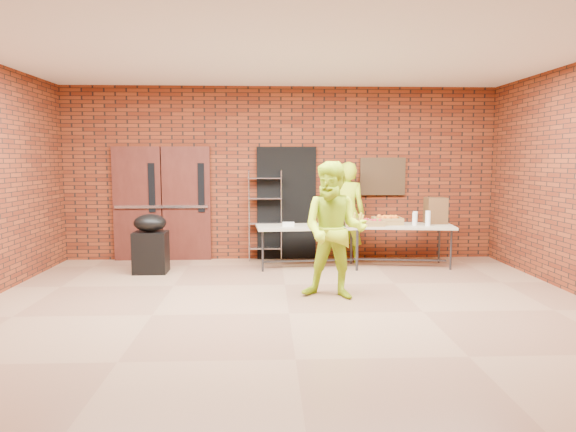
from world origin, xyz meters
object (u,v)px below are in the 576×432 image
(table_right, at_px, (400,228))
(volunteer_man, at_px, (334,230))
(wire_rack, at_px, (265,216))
(covered_grill, at_px, (151,243))
(volunteer_woman, at_px, (346,212))
(coffee_dispenser, at_px, (436,211))
(table_left, at_px, (309,229))

(table_right, distance_m, volunteer_man, 2.44)
(volunteer_man, bearing_deg, table_right, 72.47)
(wire_rack, xyz_separation_m, covered_grill, (-1.89, -0.97, -0.34))
(table_right, relative_size, volunteer_man, 1.02)
(covered_grill, bearing_deg, wire_rack, 26.84)
(wire_rack, relative_size, volunteer_woman, 0.91)
(table_right, height_order, coffee_dispenser, coffee_dispenser)
(table_right, height_order, volunteer_woman, volunteer_woman)
(covered_grill, height_order, volunteer_man, volunteer_man)
(table_right, distance_m, volunteer_woman, 1.01)
(wire_rack, bearing_deg, table_left, -38.75)
(table_left, xyz_separation_m, volunteer_woman, (0.72, 0.45, 0.24))
(volunteer_woman, bearing_deg, wire_rack, -1.78)
(table_right, xyz_separation_m, covered_grill, (-4.23, -0.31, -0.19))
(coffee_dispenser, relative_size, covered_grill, 0.47)
(coffee_dispenser, bearing_deg, covered_grill, -174.62)
(covered_grill, distance_m, volunteer_woman, 3.46)
(table_right, bearing_deg, volunteer_man, -118.41)
(table_left, height_order, volunteer_woman, volunteer_woman)
(table_right, xyz_separation_m, volunteer_woman, (-0.88, 0.43, 0.24))
(coffee_dispenser, bearing_deg, volunteer_woman, 169.52)
(wire_rack, height_order, coffee_dispenser, wire_rack)
(covered_grill, bearing_deg, table_right, 3.96)
(wire_rack, distance_m, table_left, 1.01)
(wire_rack, height_order, volunteer_woman, volunteer_woman)
(table_left, distance_m, covered_grill, 2.66)
(volunteer_woman, relative_size, volunteer_man, 0.99)
(volunteer_woman, height_order, volunteer_man, volunteer_man)
(covered_grill, relative_size, volunteer_woman, 0.54)
(table_right, relative_size, volunteer_woman, 1.03)
(table_left, height_order, coffee_dispenser, coffee_dispenser)
(covered_grill, xyz_separation_m, volunteer_man, (2.82, -1.66, 0.43))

